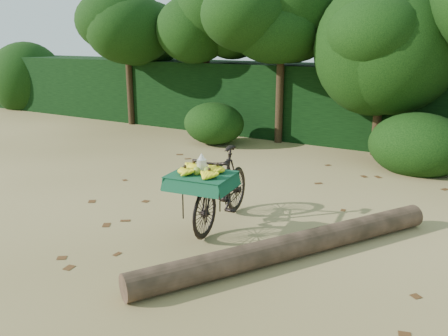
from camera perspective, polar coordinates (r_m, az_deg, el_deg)
The scene contains 7 objects.
ground at distance 6.20m, azimuth 1.08°, elevation -7.76°, with size 80.00×80.00×0.00m, color tan.
vendor_bicycle at distance 6.28m, azimuth -0.36°, elevation -2.32°, with size 0.84×1.83×1.04m.
fallen_log at distance 5.54m, azimuth 8.36°, elevation -9.23°, with size 0.29×0.29×3.99m, color brown.
hedge_backdrop at distance 11.69m, azimuth 16.87°, elevation 7.23°, with size 26.00×1.80×1.80m, color black.
tree_row at distance 11.01m, azimuth 12.89°, elevation 12.79°, with size 14.50×2.00×4.00m, color black, non-canonical shape.
bush_clumps at distance 9.73m, azimuth 16.51°, elevation 3.01°, with size 8.80×1.70×0.90m, color black, non-canonical shape.
leaf_litter at distance 6.72m, azimuth 3.87°, elevation -5.83°, with size 7.00×7.30×0.01m, color #4F2F15, non-canonical shape.
Camera 1 is at (2.84, -4.94, 2.44)m, focal length 38.00 mm.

